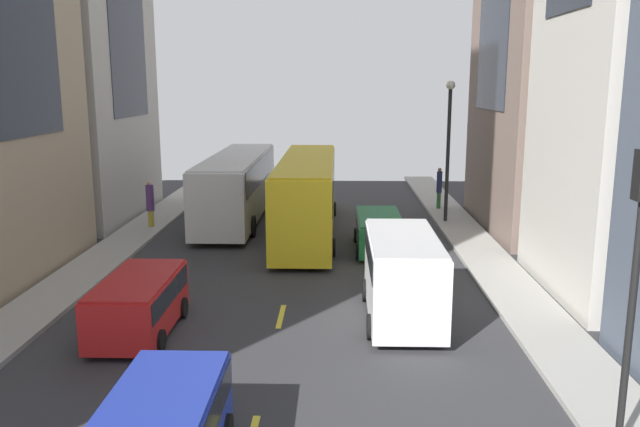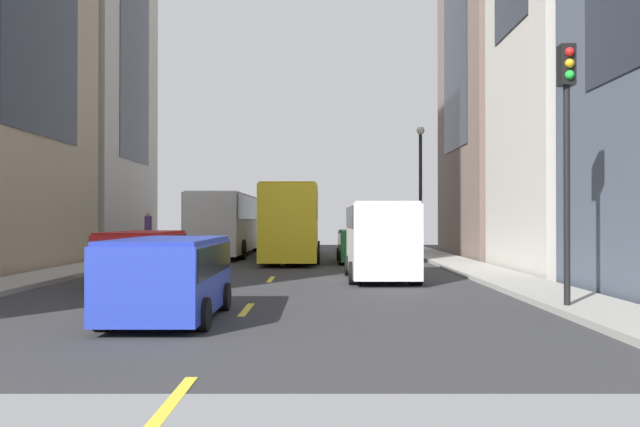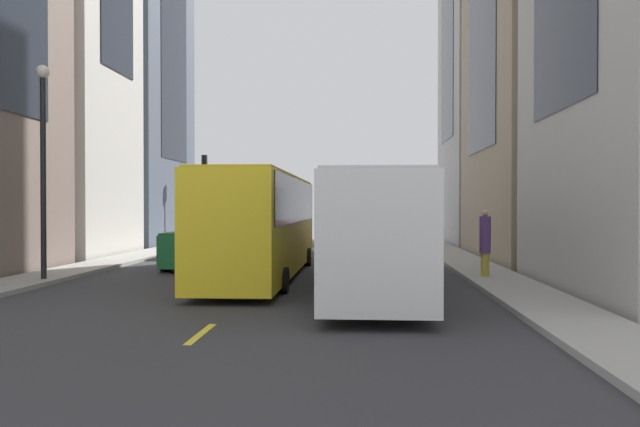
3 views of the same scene
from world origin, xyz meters
name	(u,v)px [view 1 (image 1 of 3)]	position (x,y,z in m)	size (l,w,h in m)	color
ground_plane	(296,256)	(0.00, 0.00, 0.00)	(41.47, 41.47, 0.00)	#333335
sidewalk_west	(111,253)	(-7.72, 0.00, 0.07)	(2.04, 44.00, 0.15)	#9E9B93
sidewalk_east	(483,255)	(7.72, 0.00, 0.07)	(2.04, 44.00, 0.15)	#9E9B93
lane_stripe_2	(281,316)	(0.00, -7.00, 0.01)	(0.16, 2.00, 0.01)	yellow
lane_stripe_3	(296,256)	(0.00, 0.00, 0.01)	(0.16, 2.00, 0.01)	yellow
lane_stripe_4	(304,220)	(0.00, 7.00, 0.01)	(0.16, 2.00, 0.01)	yellow
lane_stripe_5	(310,197)	(0.00, 14.00, 0.01)	(0.16, 2.00, 0.01)	yellow
lane_stripe_6	(314,180)	(0.00, 21.00, 0.01)	(0.16, 2.00, 0.01)	yellow
city_bus_white	(237,181)	(-3.50, 7.30, 2.01)	(2.81, 12.89, 3.35)	silver
streetcar_yellow	(307,189)	(0.30, 4.07, 2.12)	(2.70, 13.27, 3.59)	yellow
delivery_van_white	(403,271)	(3.68, -7.09, 1.51)	(2.25, 5.15, 2.58)	white
car_red_0	(139,301)	(-3.91, -8.44, 0.97)	(2.05, 4.16, 1.65)	red
car_green_2	(379,230)	(3.50, 1.05, 0.89)	(2.06, 4.70, 1.50)	#1E7238
pedestrian_waiting_curb	(150,202)	(-7.36, 4.73, 1.33)	(0.38, 0.38, 2.24)	gold
pedestrian_walking_far	(439,187)	(7.35, 9.68, 1.37)	(0.30, 0.30, 2.27)	#336B38
traffic_light_near_corner	(638,247)	(7.09, -14.32, 4.15)	(0.32, 0.44, 5.74)	black
streetlamp_near	(449,136)	(7.19, 6.38, 4.43)	(0.44, 0.44, 6.97)	black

